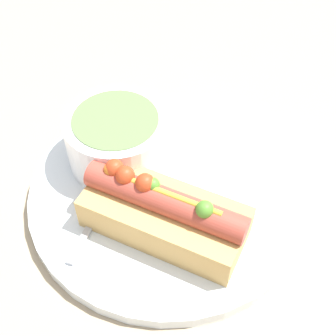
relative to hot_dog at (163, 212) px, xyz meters
The scene contains 5 objects.
ground_plane 0.06m from the hot_dog, 76.54° to the left, with size 4.00×4.00×0.00m, color tan.
dinner_plate 0.06m from the hot_dog, 76.54° to the left, with size 0.27×0.27×0.01m.
hot_dog is the anchor object (origin of this frame).
soup_bowl 0.10m from the hot_dog, 109.83° to the left, with size 0.10×0.10×0.06m.
spoon 0.08m from the hot_dog, 119.18° to the left, with size 0.08×0.13×0.01m.
Camera 1 is at (-0.04, -0.28, 0.37)m, focal length 50.00 mm.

